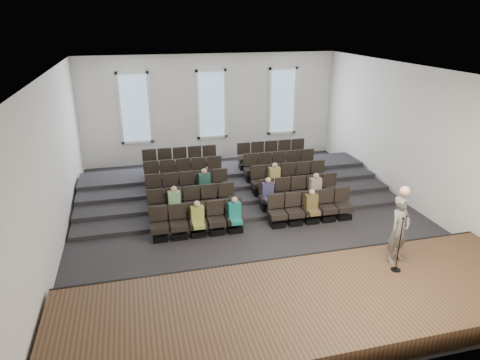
# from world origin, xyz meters

# --- Properties ---
(ground) EXTENTS (14.00, 14.00, 0.00)m
(ground) POSITION_xyz_m (0.00, 0.00, 0.00)
(ground) COLOR black
(ground) RESTS_ON ground
(ceiling) EXTENTS (12.00, 14.00, 0.02)m
(ceiling) POSITION_xyz_m (0.00, 0.00, 5.01)
(ceiling) COLOR white
(ceiling) RESTS_ON ground
(wall_back) EXTENTS (12.00, 0.04, 5.00)m
(wall_back) POSITION_xyz_m (0.00, 7.02, 2.50)
(wall_back) COLOR white
(wall_back) RESTS_ON ground
(wall_front) EXTENTS (12.00, 0.04, 5.00)m
(wall_front) POSITION_xyz_m (0.00, -7.02, 2.50)
(wall_front) COLOR white
(wall_front) RESTS_ON ground
(wall_left) EXTENTS (0.04, 14.00, 5.00)m
(wall_left) POSITION_xyz_m (-6.02, 0.00, 2.50)
(wall_left) COLOR white
(wall_left) RESTS_ON ground
(wall_right) EXTENTS (0.04, 14.00, 5.00)m
(wall_right) POSITION_xyz_m (6.02, 0.00, 2.50)
(wall_right) COLOR white
(wall_right) RESTS_ON ground
(stage) EXTENTS (11.80, 3.60, 0.50)m
(stage) POSITION_xyz_m (0.00, -5.10, 0.25)
(stage) COLOR #4F3A21
(stage) RESTS_ON ground
(stage_lip) EXTENTS (11.80, 0.06, 0.52)m
(stage_lip) POSITION_xyz_m (0.00, -3.33, 0.25)
(stage_lip) COLOR black
(stage_lip) RESTS_ON ground
(risers) EXTENTS (11.80, 4.80, 0.60)m
(risers) POSITION_xyz_m (0.00, 3.17, 0.20)
(risers) COLOR black
(risers) RESTS_ON ground
(seating_rows) EXTENTS (6.80, 4.70, 1.67)m
(seating_rows) POSITION_xyz_m (-0.00, 1.54, 0.68)
(seating_rows) COLOR black
(seating_rows) RESTS_ON ground
(windows) EXTENTS (8.44, 0.10, 3.24)m
(windows) POSITION_xyz_m (0.00, 6.95, 2.70)
(windows) COLOR white
(windows) RESTS_ON wall_back
(audience) EXTENTS (5.45, 2.64, 1.10)m
(audience) POSITION_xyz_m (0.00, 0.32, 0.81)
(audience) COLOR #9DAA44
(audience) RESTS_ON seating_rows
(speaker) EXTENTS (0.77, 0.64, 1.81)m
(speaker) POSITION_xyz_m (2.78, -4.17, 1.41)
(speaker) COLOR #5C5957
(speaker) RESTS_ON stage
(mic_stand) EXTENTS (0.25, 0.25, 1.49)m
(mic_stand) POSITION_xyz_m (2.52, -4.59, 0.94)
(mic_stand) COLOR black
(mic_stand) RESTS_ON stage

